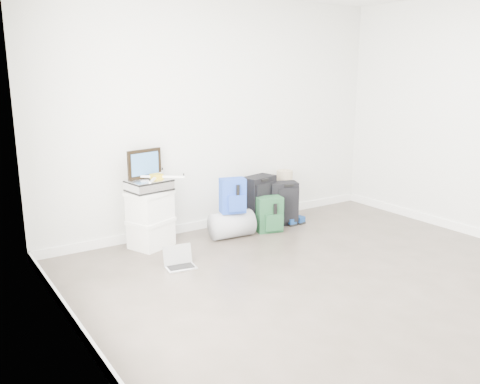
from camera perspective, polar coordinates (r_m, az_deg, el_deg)
ground at (r=4.50m, az=14.71°, el=-11.55°), size 5.00×5.00×0.00m
room_envelope at (r=4.10m, az=15.99°, el=10.91°), size 4.52×5.02×2.71m
boxes_stack at (r=5.55m, az=-10.01°, el=-2.98°), size 0.54×0.49×0.62m
briefcase at (r=5.45m, az=-10.17°, el=0.75°), size 0.47×0.38×0.12m
painting at (r=5.50m, az=-10.67°, el=3.15°), size 0.41×0.11×0.31m
drone at (r=5.45m, az=-9.35°, el=1.73°), size 0.50×0.50×0.05m
duffel_bag at (r=5.82m, az=-0.94°, el=-3.66°), size 0.51×0.35×0.30m
blue_backpack at (r=5.70m, az=-0.79°, el=-0.48°), size 0.32×0.27×0.39m
large_suitcase at (r=6.19m, az=2.16°, el=-1.06°), size 0.45×0.34×0.62m
green_backpack at (r=6.01m, az=3.34°, el=-2.60°), size 0.34×0.28×0.42m
carry_on at (r=6.28m, az=4.90°, el=-1.29°), size 0.39×0.32×0.54m
shoes at (r=6.41m, az=5.75°, el=-3.08°), size 0.25×0.29×0.09m
rolled_rug at (r=6.58m, az=4.99°, el=-0.22°), size 0.20×0.20×0.62m
laptop at (r=5.03m, az=-6.82°, el=-7.80°), size 0.31×0.25×0.20m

